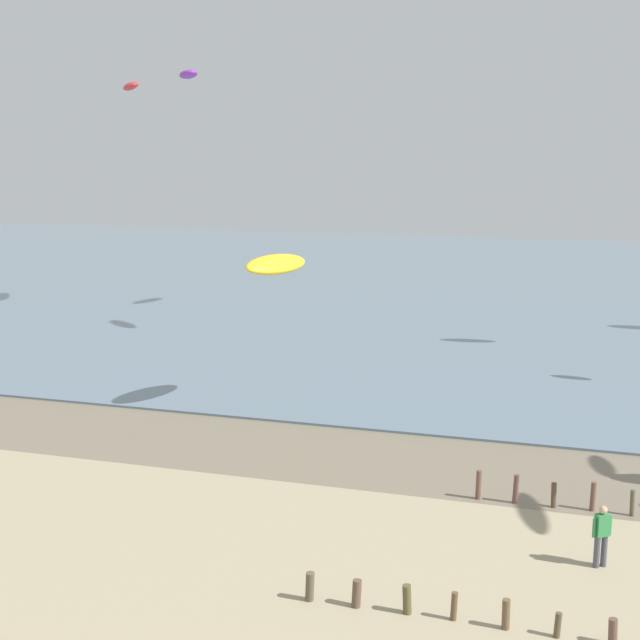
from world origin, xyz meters
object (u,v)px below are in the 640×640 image
(kite_aloft_11, at_px, (131,86))
(kite_aloft_5, at_px, (276,264))
(kite_aloft_3, at_px, (188,74))
(person_left_flank, at_px, (602,534))

(kite_aloft_11, bearing_deg, kite_aloft_5, -162.73)
(kite_aloft_5, bearing_deg, kite_aloft_3, -126.75)
(kite_aloft_5, relative_size, kite_aloft_11, 1.54)
(person_left_flank, bearing_deg, kite_aloft_11, 141.78)
(person_left_flank, bearing_deg, kite_aloft_5, 140.42)
(kite_aloft_5, height_order, kite_aloft_11, kite_aloft_11)
(person_left_flank, relative_size, kite_aloft_5, 0.48)
(person_left_flank, distance_m, kite_aloft_5, 17.15)
(kite_aloft_11, bearing_deg, kite_aloft_3, -26.42)
(kite_aloft_3, xyz_separation_m, kite_aloft_5, (12.07, -18.55, -8.84))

